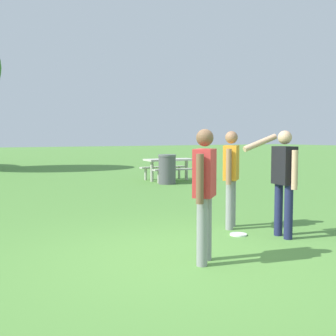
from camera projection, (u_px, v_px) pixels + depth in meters
The scene contains 7 objects.
ground_plane at pixel (189, 259), 5.49m from camera, with size 120.00×120.00×0.00m, color #568E3D.
person_thrower at pixel (205, 187), 5.26m from camera, with size 0.47×0.44×1.64m.
person_catcher at pixel (231, 173), 7.29m from camera, with size 0.47×0.44×1.64m.
person_bystander at pixel (283, 175), 6.61m from camera, with size 0.65×0.70×1.64m.
frisbee at pixel (238, 234), 6.81m from camera, with size 0.27×0.27×0.03m, color white.
picnic_table_near at pixel (169, 165), 15.12m from camera, with size 1.82×1.57×0.77m.
trash_can_beside_table at pixel (167, 169), 14.13m from camera, with size 0.59×0.59×0.96m.
Camera 1 is at (-2.93, -4.54, 1.55)m, focal length 46.42 mm.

